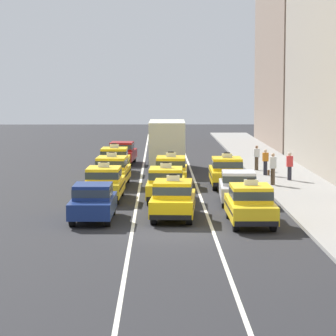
# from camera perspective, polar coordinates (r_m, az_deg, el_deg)

# --- Properties ---
(ground_plane) EXTENTS (160.00, 160.00, 0.00)m
(ground_plane) POSITION_cam_1_polar(r_m,az_deg,el_deg) (32.67, 0.33, -4.47)
(ground_plane) COLOR #232326
(lane_stripe_left_center) EXTENTS (0.14, 80.00, 0.01)m
(lane_stripe_left_center) POSITION_cam_1_polar(r_m,az_deg,el_deg) (52.47, -1.81, -0.49)
(lane_stripe_left_center) COLOR silver
(lane_stripe_left_center) RESTS_ON ground
(lane_stripe_center_right) EXTENTS (0.14, 80.00, 0.01)m
(lane_stripe_center_right) POSITION_cam_1_polar(r_m,az_deg,el_deg) (52.50, 1.69, -0.48)
(lane_stripe_center_right) COLOR silver
(lane_stripe_center_right) RESTS_ON ground
(sidewalk_curb) EXTENTS (4.00, 90.00, 0.15)m
(sidewalk_curb) POSITION_cam_1_polar(r_m,az_deg,el_deg) (48.12, 8.61, -1.06)
(sidewalk_curb) COLOR gray
(sidewalk_curb) RESTS_ON ground
(sedan_left_nearest) EXTENTS (1.83, 4.33, 1.58)m
(sedan_left_nearest) POSITION_cam_1_polar(r_m,az_deg,el_deg) (35.54, -5.14, -2.26)
(sedan_left_nearest) COLOR black
(sedan_left_nearest) RESTS_ON ground
(taxi_left_second) EXTENTS (1.94, 4.61, 1.96)m
(taxi_left_second) POSITION_cam_1_polar(r_m,az_deg,el_deg) (41.53, -4.39, -1.01)
(taxi_left_second) COLOR black
(taxi_left_second) RESTS_ON ground
(taxi_left_third) EXTENTS (2.01, 4.63, 1.96)m
(taxi_left_third) POSITION_cam_1_polar(r_m,az_deg,el_deg) (47.12, -3.85, -0.17)
(taxi_left_third) COLOR black
(taxi_left_third) RESTS_ON ground
(taxi_left_fourth) EXTENTS (1.89, 4.59, 1.96)m
(taxi_left_fourth) POSITION_cam_1_polar(r_m,az_deg,el_deg) (53.27, -3.67, 0.55)
(taxi_left_fourth) COLOR black
(taxi_left_fourth) RESTS_ON ground
(sedan_left_fifth) EXTENTS (2.04, 4.41, 1.58)m
(sedan_left_fifth) POSITION_cam_1_polar(r_m,az_deg,el_deg) (59.35, -3.15, 1.08)
(sedan_left_fifth) COLOR black
(sedan_left_fifth) RESTS_ON ground
(taxi_center_nearest) EXTENTS (2.09, 4.66, 1.96)m
(taxi_center_nearest) POSITION_cam_1_polar(r_m,az_deg,el_deg) (35.89, 0.35, -2.10)
(taxi_center_nearest) COLOR black
(taxi_center_nearest) RESTS_ON ground
(taxi_center_second) EXTENTS (1.98, 4.62, 1.96)m
(taxi_center_second) POSITION_cam_1_polar(r_m,az_deg,el_deg) (41.11, -0.14, -1.06)
(taxi_center_second) COLOR black
(taxi_center_second) RESTS_ON ground
(taxi_center_third) EXTENTS (1.98, 4.62, 1.96)m
(taxi_center_third) POSITION_cam_1_polar(r_m,az_deg,el_deg) (46.99, 0.20, -0.17)
(taxi_center_third) COLOR black
(taxi_center_third) RESTS_ON ground
(box_truck_center_fourth) EXTENTS (2.37, 6.99, 3.27)m
(box_truck_center_fourth) POSITION_cam_1_polar(r_m,az_deg,el_deg) (55.50, -0.06, 1.71)
(box_truck_center_fourth) COLOR black
(box_truck_center_fourth) RESTS_ON ground
(taxi_right_nearest) EXTENTS (1.83, 4.56, 1.96)m
(taxi_right_nearest) POSITION_cam_1_polar(r_m,az_deg,el_deg) (34.58, 5.64, -2.44)
(taxi_right_nearest) COLOR black
(taxi_right_nearest) RESTS_ON ground
(sedan_right_second) EXTENTS (1.95, 4.38, 1.58)m
(sedan_right_second) POSITION_cam_1_polar(r_m,az_deg,el_deg) (40.42, 4.82, -1.25)
(sedan_right_second) COLOR black
(sedan_right_second) RESTS_ON ground
(taxi_right_third) EXTENTS (1.90, 4.59, 1.96)m
(taxi_right_third) POSITION_cam_1_polar(r_m,az_deg,el_deg) (46.63, 4.03, -0.24)
(taxi_right_third) COLOR black
(taxi_right_third) RESTS_ON ground
(pedestrian_near_crosswalk) EXTENTS (0.47, 0.24, 1.77)m
(pedestrian_near_crosswalk) POSITION_cam_1_polar(r_m,az_deg,el_deg) (46.69, 7.15, -0.06)
(pedestrian_near_crosswalk) COLOR #473828
(pedestrian_near_crosswalk) RESTS_ON sidewalk_curb
(pedestrian_mid_block) EXTENTS (0.36, 0.24, 1.59)m
(pedestrian_mid_block) POSITION_cam_1_polar(r_m,az_deg,el_deg) (51.43, 6.66, 0.41)
(pedestrian_mid_block) COLOR #23232D
(pedestrian_mid_block) RESTS_ON sidewalk_curb
(pedestrian_by_storefront) EXTENTS (0.36, 0.24, 1.59)m
(pedestrian_by_storefront) POSITION_cam_1_polar(r_m,az_deg,el_deg) (54.24, 6.06, 0.71)
(pedestrian_by_storefront) COLOR #473828
(pedestrian_by_storefront) RESTS_ON sidewalk_curb
(pedestrian_trailing) EXTENTS (0.36, 0.24, 1.61)m
(pedestrian_trailing) POSITION_cam_1_polar(r_m,az_deg,el_deg) (49.06, 8.29, 0.13)
(pedestrian_trailing) COLOR #23232D
(pedestrian_trailing) RESTS_ON sidewalk_curb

